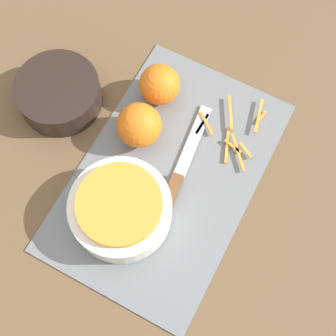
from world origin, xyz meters
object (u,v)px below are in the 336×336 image
Objects in this scene: bowl_speckled at (121,209)px; orange_left at (139,125)px; knife at (175,185)px; bowl_dark at (59,93)px; orange_right at (160,85)px.

bowl_speckled is 0.15m from orange_left.
knife is (0.09, -0.06, -0.03)m from bowl_speckled.
bowl_dark is 0.19m from orange_right.
knife is (-0.05, -0.27, -0.02)m from bowl_dark.
bowl_dark reaches higher than knife.
knife is at bearing -120.02° from orange_left.
orange_right is (0.10, -0.16, 0.02)m from bowl_dark.
bowl_speckled reaches higher than knife.
knife is 0.12m from orange_left.
orange_right is (0.09, 0.01, -0.00)m from orange_left.
orange_right is at bearing -59.14° from bowl_dark.
bowl_speckled is 2.27× the size of orange_right.
bowl_dark is at bearing 120.86° from orange_right.
bowl_speckled is 0.69× the size of knife.
bowl_dark is (0.14, 0.21, -0.01)m from bowl_speckled.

